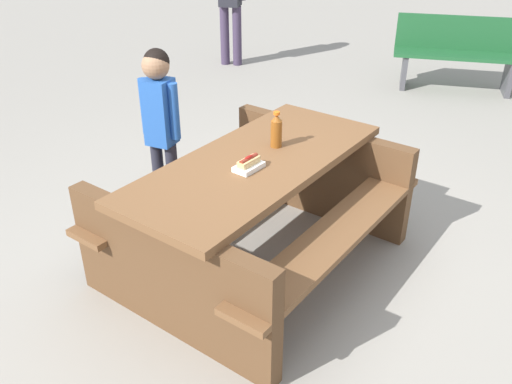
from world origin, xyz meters
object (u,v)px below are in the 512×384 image
child_in_coat (160,113)px  park_bench_near (458,52)px  soda_bottle (276,131)px  hotdog_tray (249,164)px  picnic_table (256,203)px

child_in_coat → park_bench_near: bearing=-177.2°
soda_bottle → park_bench_near: soda_bottle is taller
hotdog_tray → park_bench_near: size_ratio=0.14×
soda_bottle → child_in_coat: size_ratio=0.19×
picnic_table → park_bench_near: 4.29m
hotdog_tray → child_in_coat: child_in_coat is taller
child_in_coat → picnic_table: bearing=95.5°
hotdog_tray → child_in_coat: size_ratio=0.16×
soda_bottle → park_bench_near: (-3.92, -1.08, -0.41)m
picnic_table → hotdog_tray: (0.12, 0.07, 0.34)m
hotdog_tray → picnic_table: bearing=-147.8°
child_in_coat → park_bench_near: size_ratio=0.86×
hotdog_tray → child_in_coat: 1.01m
hotdog_tray → park_bench_near: (-4.25, -1.21, -0.33)m
park_bench_near → soda_bottle: bearing=15.4°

